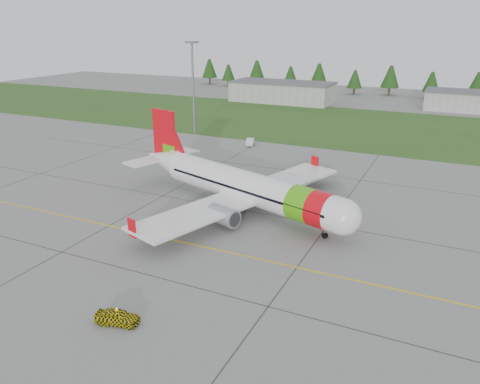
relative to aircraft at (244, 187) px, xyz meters
The scene contains 10 objects.
ground 20.58m from the aircraft, 85.02° to the right, with size 320.00×320.00×0.00m, color gray.
aircraft is the anchor object (origin of this frame).
follow_me_car 28.10m from the aircraft, 87.80° to the right, with size 1.55×1.31×3.85m, color yellow.
service_van 36.19m from the aircraft, 112.99° to the left, with size 1.49×1.41×4.27m, color silver.
grass_strip 61.89m from the aircraft, 88.37° to the left, with size 320.00×50.00×0.03m, color #30561E.
taxi_guideline 12.80m from the aircraft, 81.79° to the right, with size 120.00×0.25×0.02m, color gold.
hangar_west 94.11m from the aircraft, 107.46° to the left, with size 32.00×14.00×6.00m, color #A8A8A3.
hangar_east 101.38m from the aircraft, 74.69° to the left, with size 24.00×12.00×5.20m, color #A8A8A3.
floodlight_mast 48.84m from the aircraft, 128.67° to the left, with size 0.50×0.50×20.00m, color slate.
treeline 117.80m from the aircraft, 89.14° to the left, with size 160.00×8.00×10.00m, color #1C3F14, non-canonical shape.
Camera 1 is at (23.24, -33.84, 24.25)m, focal length 35.00 mm.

